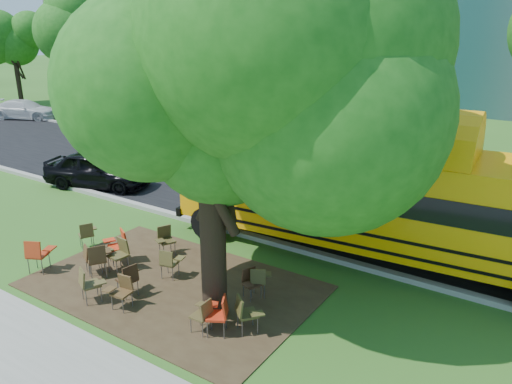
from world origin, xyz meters
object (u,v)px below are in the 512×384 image
Objects in this scene: chair_5 at (122,289)px; chair_9 at (119,243)px; chair_15 at (129,277)px; pedestrian_b at (128,109)px; chair_1 at (91,257)px; chair_8 at (87,233)px; pedestrian_a at (123,119)px; chair_3 at (119,251)px; chair_6 at (203,313)px; main_tree at (208,88)px; black_car at (98,169)px; chair_7 at (245,311)px; chair_0 at (37,253)px; chair_4 at (88,282)px; chair_2 at (98,257)px; chair_10 at (165,238)px; chair_12 at (250,280)px; school_bus at (415,202)px; bg_car_silver at (109,121)px; chair_11 at (169,261)px; bg_car_white at (25,110)px; chair_14 at (219,311)px; bg_car_red at (207,144)px; chair_13 at (259,279)px.

chair_5 is 0.85× the size of chair_9.
chair_15 is 0.46× the size of pedestrian_b.
pedestrian_b reaches higher than chair_1.
pedestrian_a reaches higher than chair_8.
chair_3 is at bearing 10.32° from pedestrian_b.
main_tree is at bearing 15.78° from chair_6.
black_car is at bearing 153.54° from main_tree.
chair_0 is at bearing -133.87° from chair_7.
main_tree is 5.58× the size of pedestrian_a.
chair_4 is (-2.80, -1.19, -4.53)m from main_tree.
pedestrian_a is at bearing -50.03° from chair_5.
chair_6 is (4.08, -0.42, -0.02)m from chair_1.
chair_4 is at bearing -107.54° from chair_2.
chair_5 is at bearing 48.96° from chair_10.
chair_15 is at bearing -35.80° from chair_12.
chair_15 is at bearing -137.68° from school_bus.
bg_car_silver is (-17.12, 12.40, 0.23)m from chair_6.
main_tree is 4.57× the size of pedestrian_b.
pedestrian_a reaches higher than chair_11.
chair_11 is 0.19× the size of bg_car_white.
chair_4 reaches higher than chair_1.
chair_10 is at bearing 92.71° from chair_1.
chair_14 is 1.03× the size of chair_15.
chair_0 is 7.23m from black_car.
bg_car_red reaches higher than chair_14.
chair_3 is 20.63m from pedestrian_b.
chair_4 is 19.16m from bg_car_silver.
pedestrian_a is (-19.34, 7.51, -1.01)m from school_bus.
bg_car_silver reaches higher than black_car.
chair_5 is 1.05× the size of chair_12.
chair_1 is 1.68m from chair_8.
bg_car_silver is at bearing 161.95° from chair_4.
chair_11 is at bearing -95.98° from chair_5.
bg_car_red is at bearing 37.33° from chair_6.
chair_5 is 2.82m from chair_10.
school_bus is 6.58m from chair_11.
bg_car_red is (-11.48, 5.56, -1.06)m from school_bus.
pedestrian_a is at bearing -101.91° from chair_12.
chair_6 reaches higher than chair_13.
chair_5 is at bearing -89.89° from chair_8.
school_bus is 3.01× the size of black_car.
chair_10 is (-1.09, 2.60, 0.03)m from chair_5.
pedestrian_a reaches higher than chair_5.
chair_9 is 1.92m from chair_15.
chair_7 reaches higher than chair_6.
bg_car_red is at bearing -107.43° from pedestrian_a.
school_bus reaches higher than chair_12.
bg_car_red is (-5.56, 8.83, 0.20)m from chair_10.
school_bus is 4.86m from chair_12.
bg_car_white reaches higher than chair_15.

